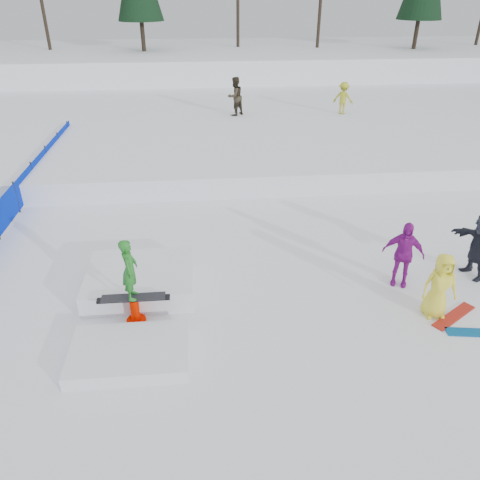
{
  "coord_description": "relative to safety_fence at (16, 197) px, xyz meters",
  "views": [
    {
      "loc": [
        -0.45,
        -8.23,
        6.77
      ],
      "look_at": [
        0.5,
        2.0,
        1.1
      ],
      "focal_mm": 35.0,
      "sensor_mm": 36.0,
      "label": 1
    }
  ],
  "objects": [
    {
      "name": "ground",
      "position": [
        6.5,
        -6.6,
        -0.55
      ],
      "size": [
        120.0,
        120.0,
        0.0
      ],
      "primitive_type": "plane",
      "color": "white"
    },
    {
      "name": "snow_berm",
      "position": [
        6.5,
        23.4,
        0.65
      ],
      "size": [
        60.0,
        14.0,
        2.4
      ],
      "primitive_type": "cube",
      "color": "white",
      "rests_on": "ground"
    },
    {
      "name": "snow_midrise",
      "position": [
        6.5,
        9.4,
        -0.15
      ],
      "size": [
        50.0,
        18.0,
        0.8
      ],
      "primitive_type": "cube",
      "color": "white",
      "rests_on": "ground"
    },
    {
      "name": "safety_fence",
      "position": [
        0.0,
        0.0,
        0.0
      ],
      "size": [
        0.05,
        16.0,
        1.1
      ],
      "color": "#001EB3",
      "rests_on": "ground"
    },
    {
      "name": "walker_olive",
      "position": [
        8.03,
        9.18,
        1.19
      ],
      "size": [
        1.16,
        1.13,
        1.88
      ],
      "primitive_type": "imported",
      "rotation": [
        0.0,
        0.0,
        3.82
      ],
      "color": "#2C2519",
      "rests_on": "snow_midrise"
    },
    {
      "name": "walker_ygreen",
      "position": [
        13.56,
        8.95,
        1.04
      ],
      "size": [
        1.18,
        1.04,
        1.59
      ],
      "primitive_type": "imported",
      "rotation": [
        0.0,
        0.0,
        2.59
      ],
      "color": "#AAAD22",
      "rests_on": "snow_midrise"
    },
    {
      "name": "spectator_purple",
      "position": [
        11.0,
        -5.27,
        0.32
      ],
      "size": [
        1.1,
        0.81,
        1.74
      ],
      "primitive_type": "imported",
      "rotation": [
        0.0,
        0.0,
        -0.43
      ],
      "color": "#8F168F",
      "rests_on": "ground"
    },
    {
      "name": "spectator_yellow",
      "position": [
        11.32,
        -6.6,
        0.25
      ],
      "size": [
        0.82,
        0.58,
        1.6
      ],
      "primitive_type": "imported",
      "rotation": [
        0.0,
        0.0,
        -0.09
      ],
      "color": "yellow",
      "rests_on": "ground"
    },
    {
      "name": "spectator_dark",
      "position": [
        13.09,
        -5.08,
        0.35
      ],
      "size": [
        0.87,
        1.74,
        1.79
      ],
      "primitive_type": "imported",
      "rotation": [
        0.0,
        0.0,
        -1.35
      ],
      "color": "#1D202B",
      "rests_on": "ground"
    },
    {
      "name": "loose_board_red",
      "position": [
        11.77,
        -6.73,
        -0.54
      ],
      "size": [
        1.33,
        0.99,
        0.03
      ],
      "primitive_type": "cube",
      "rotation": [
        0.0,
        0.0,
        0.57
      ],
      "color": "#A61F13",
      "rests_on": "ground"
    },
    {
      "name": "loose_board_teal",
      "position": [
        12.02,
        -7.34,
        -0.54
      ],
      "size": [
        1.43,
        0.49,
        0.03
      ],
      "primitive_type": "cube",
      "rotation": [
        0.0,
        0.0,
        -0.15
      ],
      "color": "#064C84",
      "rests_on": "ground"
    },
    {
      "name": "jib_rail_feature",
      "position": [
        4.48,
        -5.65,
        -0.25
      ],
      "size": [
        2.6,
        4.4,
        2.11
      ],
      "color": "white",
      "rests_on": "ground"
    }
  ]
}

